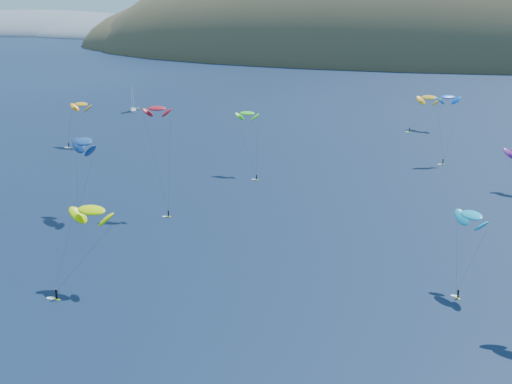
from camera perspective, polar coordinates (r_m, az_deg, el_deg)
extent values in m
ellipsoid|color=#3D3526|center=(635.76, 13.10, 9.62)|extent=(600.00, 300.00, 210.00)
ellipsoid|color=#3D3526|center=(690.41, -0.35, 10.96)|extent=(340.00, 240.00, 120.00)
ellipsoid|color=slate|center=(986.48, -17.27, 12.01)|extent=(400.00, 240.00, 60.00)
ellipsoid|color=slate|center=(883.19, -10.82, 12.10)|extent=(240.00, 180.00, 44.00)
cube|color=silver|center=(330.96, -9.79, 6.46)|extent=(5.42, 8.39, 0.99)
cylinder|color=silver|center=(330.56, -9.80, 7.46)|extent=(0.15, 0.15, 11.52)
cube|color=yellow|center=(258.99, -14.73, 3.44)|extent=(1.52, 0.72, 0.08)
cylinder|color=black|center=(258.80, -14.74, 3.64)|extent=(0.34, 0.34, 1.56)
sphere|color=#8C6047|center=(258.61, -14.76, 3.84)|extent=(0.26, 0.26, 0.26)
ellipsoid|color=#FFA014|center=(260.45, -13.82, 6.83)|extent=(9.29, 5.73, 4.83)
cube|color=yellow|center=(135.08, -15.65, -8.26)|extent=(1.64, 0.71, 0.09)
cylinder|color=black|center=(134.68, -15.69, -7.88)|extent=(0.37, 0.37, 1.70)
sphere|color=#8C6047|center=(134.29, -15.72, -7.49)|extent=(0.28, 0.28, 0.28)
ellipsoid|color=#D7FF00|center=(135.73, -13.03, -1.42)|extent=(9.74, 5.69, 5.12)
cube|color=yellow|center=(208.79, 0.05, 1.00)|extent=(1.25, 0.36, 0.07)
cylinder|color=black|center=(208.59, 0.05, 1.21)|extent=(0.29, 0.29, 1.34)
sphere|color=#8C6047|center=(208.39, 0.05, 1.42)|extent=(0.22, 0.22, 0.22)
ellipsoid|color=#39E526|center=(215.25, -0.71, 6.32)|extent=(7.04, 3.28, 3.93)
cube|color=yellow|center=(234.94, 14.72, 2.18)|extent=(1.41, 0.94, 0.08)
cylinder|color=black|center=(234.74, 14.73, 2.38)|extent=(0.32, 0.32, 1.47)
sphere|color=#8C6047|center=(234.55, 14.75, 2.58)|extent=(0.25, 0.25, 0.25)
ellipsoid|color=blue|center=(234.84, 15.15, 7.35)|extent=(8.39, 6.43, 4.24)
cube|color=yellow|center=(135.71, 15.84, -8.16)|extent=(1.13, 1.29, 0.07)
cylinder|color=black|center=(135.38, 15.86, -7.84)|extent=(0.31, 0.31, 1.43)
sphere|color=#8C6047|center=(135.05, 15.89, -7.52)|extent=(0.24, 0.24, 0.24)
ellipsoid|color=#0EA1CD|center=(136.04, 16.88, -1.79)|extent=(7.89, 8.61, 4.47)
cube|color=yellow|center=(176.57, -7.01, -1.96)|extent=(1.33, 0.65, 0.07)
cylinder|color=black|center=(176.32, -7.02, -1.71)|extent=(0.30, 0.30, 1.37)
sphere|color=#8C6047|center=(176.08, -7.03, -1.46)|extent=(0.23, 0.23, 0.23)
ellipsoid|color=#A71221|center=(177.04, -7.92, 6.64)|extent=(7.21, 4.52, 3.73)
cube|color=yellow|center=(176.90, -13.87, -2.28)|extent=(1.59, 1.44, 0.09)
cylinder|color=black|center=(176.58, -13.90, -1.96)|extent=(0.39, 0.39, 1.78)
sphere|color=#8C6047|center=(176.28, -13.92, -1.64)|extent=(0.30, 0.30, 0.30)
ellipsoid|color=navy|center=(178.68, -13.60, 3.94)|extent=(11.38, 10.66, 5.96)
cube|color=yellow|center=(284.37, 12.19, 4.71)|extent=(1.43, 1.05, 0.08)
cylinder|color=black|center=(284.20, 12.20, 4.88)|extent=(0.33, 0.33, 1.51)
sphere|color=#8C6047|center=(284.04, 12.21, 5.05)|extent=(0.25, 0.25, 0.25)
ellipsoid|color=gold|center=(290.46, 13.66, 7.37)|extent=(11.23, 9.17, 5.70)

